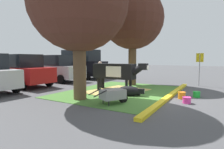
{
  "coord_description": "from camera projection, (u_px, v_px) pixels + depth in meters",
  "views": [
    {
      "loc": [
        -7.99,
        -2.77,
        1.77
      ],
      "look_at": [
        0.51,
        2.24,
        0.9
      ],
      "focal_mm": 29.37,
      "sensor_mm": 36.0,
      "label": 1
    }
  ],
  "objects": [
    {
      "name": "ground_plane",
      "position": [
        148.0,
        97.0,
        8.42
      ],
      "size": [
        80.0,
        80.0,
        0.0
      ],
      "primitive_type": "plane",
      "color": "#4C4C4F"
    },
    {
      "name": "grass_island",
      "position": [
        120.0,
        91.0,
        9.81
      ],
      "size": [
        6.7,
        5.04,
        0.02
      ],
      "primitive_type": "cube",
      "color": "#477A33",
      "rests_on": "ground"
    },
    {
      "name": "curb_yellow",
      "position": [
        170.0,
        95.0,
        8.46
      ],
      "size": [
        7.9,
        0.24,
        0.12
      ],
      "primitive_type": "cube",
      "color": "yellow",
      "rests_on": "ground"
    },
    {
      "name": "hay_bedding",
      "position": [
        117.0,
        91.0,
        9.83
      ],
      "size": [
        3.58,
        2.94,
        0.04
      ],
      "primitive_type": "cube",
      "rotation": [
        0.0,
        0.0,
        -0.18
      ],
      "color": "tan",
      "rests_on": "ground"
    },
    {
      "name": "shade_tree_left",
      "position": [
        79.0,
        2.0,
        7.56
      ],
      "size": [
        4.16,
        4.16,
        6.2
      ],
      "color": "brown",
      "rests_on": "ground"
    },
    {
      "name": "shade_tree_right",
      "position": [
        133.0,
        19.0,
        11.84
      ],
      "size": [
        3.97,
        3.97,
        6.33
      ],
      "color": "brown",
      "rests_on": "ground"
    },
    {
      "name": "cow_holstein",
      "position": [
        116.0,
        71.0,
        9.83
      ],
      "size": [
        0.73,
        3.14,
        1.52
      ],
      "color": "black",
      "rests_on": "ground"
    },
    {
      "name": "calf_lying",
      "position": [
        129.0,
        91.0,
        8.59
      ],
      "size": [
        0.76,
        1.33,
        0.48
      ],
      "color": "black",
      "rests_on": "ground"
    },
    {
      "name": "person_handler",
      "position": [
        100.0,
        74.0,
        10.97
      ],
      "size": [
        0.47,
        0.34,
        1.6
      ],
      "color": "black",
      "rests_on": "ground"
    },
    {
      "name": "wheelbarrow",
      "position": [
        113.0,
        94.0,
        7.04
      ],
      "size": [
        1.54,
        1.12,
        0.63
      ],
      "color": "gray",
      "rests_on": "ground"
    },
    {
      "name": "parking_sign",
      "position": [
        200.0,
        63.0,
        11.71
      ],
      "size": [
        0.11,
        0.44,
        2.1
      ],
      "color": "#99999E",
      "rests_on": "ground"
    },
    {
      "name": "bucket_pink",
      "position": [
        187.0,
        100.0,
        7.21
      ],
      "size": [
        0.34,
        0.34,
        0.25
      ],
      "color": "#EA3893",
      "rests_on": "ground"
    },
    {
      "name": "bucket_orange",
      "position": [
        182.0,
        95.0,
        8.0
      ],
      "size": [
        0.34,
        0.34,
        0.31
      ],
      "color": "orange",
      "rests_on": "ground"
    },
    {
      "name": "bucket_green",
      "position": [
        197.0,
        94.0,
        8.33
      ],
      "size": [
        0.33,
        0.33,
        0.27
      ],
      "color": "green",
      "rests_on": "ground"
    },
    {
      "name": "sedan_red",
      "position": [
        22.0,
        71.0,
        11.61
      ],
      "size": [
        2.18,
        4.48,
        2.02
      ],
      "color": "red",
      "rests_on": "ground"
    },
    {
      "name": "sedan_silver",
      "position": [
        57.0,
        69.0,
        14.21
      ],
      "size": [
        2.18,
        4.48,
        2.02
      ],
      "color": "silver",
      "rests_on": "ground"
    },
    {
      "name": "suv_black",
      "position": [
        81.0,
        64.0,
        16.37
      ],
      "size": [
        2.28,
        4.68,
        2.52
      ],
      "color": "black",
      "rests_on": "ground"
    }
  ]
}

